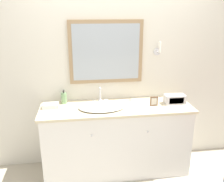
% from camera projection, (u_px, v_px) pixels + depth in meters
% --- Properties ---
extents(wall_back, '(8.00, 0.18, 2.55)m').
position_uv_depth(wall_back, '(113.00, 68.00, 3.18)').
color(wall_back, silver).
rests_on(wall_back, ground_plane).
extents(vanity_counter, '(1.83, 0.58, 0.88)m').
position_uv_depth(vanity_counter, '(116.00, 139.00, 3.14)').
color(vanity_counter, white).
rests_on(vanity_counter, ground_plane).
extents(sink_basin, '(0.54, 0.40, 0.20)m').
position_uv_depth(sink_basin, '(102.00, 107.00, 2.95)').
color(sink_basin, silver).
rests_on(sink_basin, vanity_counter).
extents(soap_bottle, '(0.07, 0.07, 0.18)m').
position_uv_depth(soap_bottle, '(64.00, 98.00, 3.08)').
color(soap_bottle, '#709966').
rests_on(soap_bottle, vanity_counter).
extents(appliance_box, '(0.25, 0.13, 0.11)m').
position_uv_depth(appliance_box, '(175.00, 99.00, 3.09)').
color(appliance_box, '#BCBCC1').
rests_on(appliance_box, vanity_counter).
extents(picture_frame, '(0.09, 0.01, 0.12)m').
position_uv_depth(picture_frame, '(154.00, 101.00, 3.01)').
color(picture_frame, brown).
rests_on(picture_frame, vanity_counter).
extents(hand_towel_near_sink, '(0.18, 0.12, 0.05)m').
position_uv_depth(hand_towel_near_sink, '(51.00, 106.00, 2.96)').
color(hand_towel_near_sink, white).
rests_on(hand_towel_near_sink, vanity_counter).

